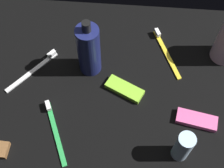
% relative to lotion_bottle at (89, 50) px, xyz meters
% --- Properties ---
extents(ground_plane, '(0.84, 0.64, 0.01)m').
position_rel_lotion_bottle_xyz_m(ground_plane, '(0.07, -0.07, -0.09)').
color(ground_plane, black).
extents(lotion_bottle, '(0.06, 0.06, 0.19)m').
position_rel_lotion_bottle_xyz_m(lotion_bottle, '(0.00, 0.00, 0.00)').
color(lotion_bottle, navy).
rests_on(lotion_bottle, ground_plane).
extents(deodorant_stick, '(0.04, 0.04, 0.10)m').
position_rel_lotion_bottle_xyz_m(deodorant_stick, '(0.24, -0.23, -0.03)').
color(deodorant_stick, silver).
rests_on(deodorant_stick, ground_plane).
extents(toothbrush_white, '(0.12, 0.15, 0.02)m').
position_rel_lotion_bottle_xyz_m(toothbrush_white, '(-0.16, -0.02, -0.08)').
color(toothbrush_white, white).
rests_on(toothbrush_white, ground_plane).
extents(toothbrush_yellow, '(0.08, 0.17, 0.02)m').
position_rel_lotion_bottle_xyz_m(toothbrush_yellow, '(0.21, 0.07, -0.08)').
color(toothbrush_yellow, yellow).
rests_on(toothbrush_yellow, ground_plane).
extents(toothbrush_green, '(0.08, 0.17, 0.02)m').
position_rel_lotion_bottle_xyz_m(toothbrush_green, '(-0.07, -0.20, -0.08)').
color(toothbrush_green, green).
rests_on(toothbrush_green, ground_plane).
extents(snack_bar_pink, '(0.11, 0.06, 0.01)m').
position_rel_lotion_bottle_xyz_m(snack_bar_pink, '(0.29, -0.14, -0.08)').
color(snack_bar_pink, '#E55999').
rests_on(snack_bar_pink, ground_plane).
extents(snack_bar_lime, '(0.11, 0.08, 0.01)m').
position_rel_lotion_bottle_xyz_m(snack_bar_lime, '(0.10, -0.07, -0.08)').
color(snack_bar_lime, '#8CD133').
rests_on(snack_bar_lime, ground_plane).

